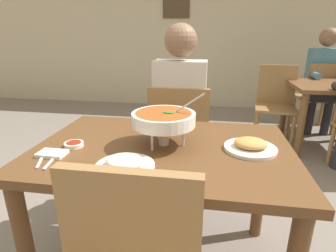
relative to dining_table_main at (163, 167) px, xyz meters
The scene contains 15 objects.
cafe_rear_partition 3.76m from the dining_table_main, 90.00° to the left, with size 10.00×0.10×3.00m, color beige.
picture_frame_hung 3.79m from the dining_table_main, 96.58° to the left, with size 0.44×0.03×0.56m, color #4C3823.
dining_table_main is the anchor object (origin of this frame).
chair_diner_main 0.70m from the dining_table_main, 90.00° to the left, with size 0.44×0.44×0.90m.
diner_main 0.74m from the dining_table_main, 90.00° to the left, with size 0.40×0.45×1.31m.
curry_bowl 0.24m from the dining_table_main, 73.45° to the left, with size 0.33×0.30×0.26m.
rice_plate 0.30m from the dining_table_main, 113.97° to the right, with size 0.24×0.24×0.06m.
appetizer_plate 0.43m from the dining_table_main, ahead, with size 0.24×0.24×0.06m.
sauce_dish 0.44m from the dining_table_main, 169.99° to the right, with size 0.09×0.09×0.02m.
napkin_folded 0.51m from the dining_table_main, 158.87° to the right, with size 0.12×0.08×0.02m, color white.
fork_utensil 0.55m from the dining_table_main, 154.67° to the right, with size 0.01×0.17×0.01m, color silver.
spoon_utensil 0.51m from the dining_table_main, 152.18° to the right, with size 0.01×0.17×0.01m, color silver.
chair_bg_middle 2.94m from the dining_table_main, 57.38° to the left, with size 0.46×0.46×0.90m.
chair_bg_corner 2.28m from the dining_table_main, 64.89° to the left, with size 0.49×0.49×0.90m.
patron_bg_middle 2.94m from the dining_table_main, 57.26° to the left, with size 0.40×0.45×1.31m.
Camera 1 is at (0.21, -1.17, 1.25)m, focal length 28.87 mm.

